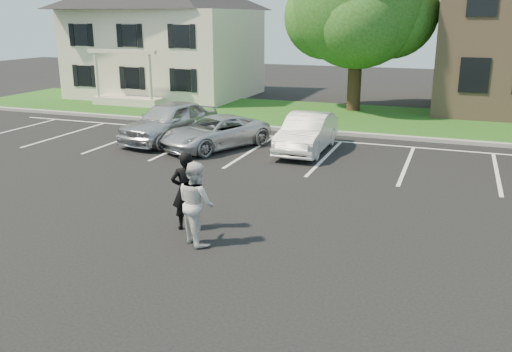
{
  "coord_description": "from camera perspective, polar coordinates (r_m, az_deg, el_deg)",
  "views": [
    {
      "loc": [
        4.2,
        -10.23,
        4.78
      ],
      "look_at": [
        0.0,
        1.0,
        1.25
      ],
      "focal_mm": 38.0,
      "sensor_mm": 36.0,
      "label": 1
    }
  ],
  "objects": [
    {
      "name": "man_white_shirt",
      "position": [
        11.78,
        -6.31,
        -2.83
      ],
      "size": [
        1.13,
        1.09,
        1.84
      ],
      "primitive_type": "imported",
      "rotation": [
        0.0,
        0.0,
        2.51
      ],
      "color": "silver",
      "rests_on": "ground"
    },
    {
      "name": "curb",
      "position": [
        23.11,
        9.62,
        4.42
      ],
      "size": [
        40.0,
        0.3,
        0.15
      ],
      "primitive_type": "cube",
      "color": "gray",
      "rests_on": "ground"
    },
    {
      "name": "grass_strip",
      "position": [
        26.99,
        11.28,
        5.96
      ],
      "size": [
        44.0,
        8.0,
        0.08
      ],
      "primitive_type": "cube",
      "color": "#1B4F0F",
      "rests_on": "ground"
    },
    {
      "name": "ground_plane",
      "position": [
        12.05,
        -1.68,
        -6.98
      ],
      "size": [
        90.0,
        90.0,
        0.0
      ],
      "primitive_type": "plane",
      "color": "black",
      "rests_on": "ground"
    },
    {
      "name": "car_white_sedan",
      "position": [
        20.03,
        5.38,
        4.54
      ],
      "size": [
        1.51,
        4.21,
        1.38
      ],
      "primitive_type": "imported",
      "rotation": [
        0.0,
        0.0,
        0.01
      ],
      "color": "silver",
      "rests_on": "ground"
    },
    {
      "name": "stall_lines",
      "position": [
        19.97,
        11.84,
        2.21
      ],
      "size": [
        34.0,
        5.36,
        0.01
      ],
      "color": "silver",
      "rests_on": "ground"
    },
    {
      "name": "car_silver_minivan",
      "position": [
        20.51,
        -4.31,
        4.6
      ],
      "size": [
        3.7,
        4.78,
        1.21
      ],
      "primitive_type": "imported",
      "rotation": [
        0.0,
        0.0,
        -0.45
      ],
      "color": "silver",
      "rests_on": "ground"
    },
    {
      "name": "car_silver_west",
      "position": [
        21.89,
        -9.05,
        5.7
      ],
      "size": [
        2.74,
        4.93,
        1.59
      ],
      "primitive_type": "imported",
      "rotation": [
        0.0,
        0.0,
        -0.19
      ],
      "color": "silver",
      "rests_on": "ground"
    },
    {
      "name": "tree",
      "position": [
        28.91,
        10.93,
        17.24
      ],
      "size": [
        7.8,
        7.2,
        8.8
      ],
      "color": "black",
      "rests_on": "ground"
    },
    {
      "name": "man_black_suit",
      "position": [
        12.61,
        -7.41,
        -1.54
      ],
      "size": [
        0.8,
        0.77,
        1.85
      ],
      "primitive_type": "imported",
      "rotation": [
        0.0,
        0.0,
        3.82
      ],
      "color": "black",
      "rests_on": "ground"
    },
    {
      "name": "house",
      "position": [
        34.77,
        -9.47,
        14.61
      ],
      "size": [
        10.3,
        9.22,
        7.6
      ],
      "color": "beige",
      "rests_on": "ground"
    }
  ]
}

